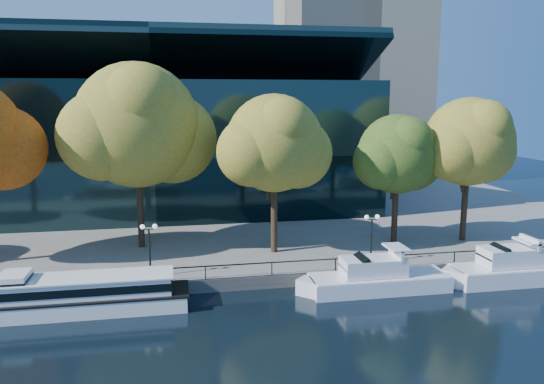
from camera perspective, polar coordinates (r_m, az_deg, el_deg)
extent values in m
plane|color=black|center=(37.39, -6.81, -12.32)|extent=(160.00, 160.00, 0.00)
cube|color=slate|center=(72.35, -8.75, -0.87)|extent=(90.00, 67.00, 1.00)
cube|color=#47443F|center=(40.05, -7.12, -10.00)|extent=(90.00, 0.25, 1.00)
cube|color=black|center=(39.76, -7.19, -7.94)|extent=(88.20, 0.08, 0.08)
cube|color=black|center=(39.92, -7.17, -8.62)|extent=(0.07, 0.07, 0.90)
cube|color=black|center=(66.82, -12.23, 4.60)|extent=(50.00, 24.00, 16.00)
cube|color=black|center=(62.60, -12.67, 12.93)|extent=(50.00, 17.14, 7.86)
cube|color=white|center=(38.69, -19.68, -11.21)|extent=(13.88, 3.37, 1.09)
cube|color=black|center=(38.50, -19.73, -10.43)|extent=(14.16, 3.44, 0.12)
cube|color=white|center=(38.21, -19.04, -9.55)|extent=(10.83, 2.76, 1.19)
cube|color=black|center=(38.19, -19.05, -9.48)|extent=(10.97, 2.83, 0.55)
cube|color=white|center=(38.00, -19.10, -8.63)|extent=(11.11, 2.90, 0.10)
cube|color=white|center=(39.10, -25.92, -9.12)|extent=(1.78, 2.36, 1.78)
cube|color=black|center=(39.04, -25.94, -8.84)|extent=(1.83, 2.43, 0.69)
cube|color=white|center=(40.85, 11.45, -9.58)|extent=(10.43, 2.98, 1.19)
cube|color=white|center=(39.27, 4.26, -10.22)|extent=(2.28, 2.28, 1.19)
cube|color=white|center=(40.65, 11.48, -8.76)|extent=(10.22, 2.92, 0.08)
cube|color=white|center=(40.23, 10.83, -7.85)|extent=(4.69, 2.24, 1.29)
cube|color=black|center=(39.74, 8.99, -7.87)|extent=(2.05, 2.15, 1.63)
cube|color=white|center=(40.62, 13.22, -6.37)|extent=(0.25, 2.32, 0.79)
cube|color=white|center=(40.51, 13.24, -5.83)|extent=(1.39, 2.32, 0.15)
cube|color=white|center=(45.87, 24.56, -8.03)|extent=(9.78, 3.04, 1.30)
cube|color=white|center=(43.31, 19.19, -8.72)|extent=(2.40, 2.40, 1.30)
cube|color=white|center=(45.67, 24.62, -7.23)|extent=(9.58, 2.98, 0.09)
cube|color=white|center=(45.18, 24.19, -6.33)|extent=(4.40, 2.28, 1.41)
cube|color=black|center=(44.45, 22.84, -6.35)|extent=(1.99, 2.19, 1.64)
cube|color=white|center=(45.87, 26.00, -4.89)|extent=(0.27, 2.37, 0.87)
cube|color=white|center=(45.84, 26.01, -4.76)|extent=(1.52, 2.37, 0.16)
sphere|color=#A9390D|center=(48.29, -26.98, 4.24)|extent=(6.87, 6.87, 6.87)
cylinder|color=black|center=(48.26, -14.03, -0.76)|extent=(0.56, 0.56, 8.69)
cylinder|color=black|center=(47.91, -13.59, 3.32)|extent=(1.33, 2.04, 4.33)
cylinder|color=black|center=(47.51, -14.69, 2.83)|extent=(1.22, 1.38, 3.88)
sphere|color=olive|center=(47.48, -14.37, 6.99)|extent=(10.80, 10.80, 10.80)
sphere|color=olive|center=(49.08, -10.70, 5.64)|extent=(8.10, 8.10, 8.10)
sphere|color=olive|center=(46.71, -17.73, 5.78)|extent=(7.56, 7.56, 7.56)
sphere|color=olive|center=(45.23, -13.96, 9.26)|extent=(6.48, 6.48, 6.48)
cylinder|color=black|center=(45.45, 0.23, -1.86)|extent=(0.56, 0.56, 7.55)
cylinder|color=black|center=(45.21, 0.81, 1.90)|extent=(1.20, 1.81, 3.78)
cylinder|color=black|center=(44.59, -0.20, 1.43)|extent=(1.10, 1.25, 3.38)
sphere|color=olive|center=(44.60, 0.23, 5.27)|extent=(8.24, 8.24, 8.24)
sphere|color=olive|center=(46.37, 2.71, 4.18)|extent=(6.18, 6.18, 6.18)
sphere|color=olive|center=(43.51, -2.23, 4.32)|extent=(5.77, 5.77, 5.77)
sphere|color=olive|center=(42.97, 1.19, 7.01)|extent=(4.94, 4.94, 4.94)
cylinder|color=black|center=(49.95, 13.09, -1.61)|extent=(0.56, 0.56, 6.55)
cylinder|color=black|center=(49.88, 13.65, 1.36)|extent=(1.08, 1.62, 3.29)
cylinder|color=black|center=(49.11, 12.91, 0.97)|extent=(1.00, 1.12, 2.94)
sphere|color=#324D18|center=(49.20, 13.32, 4.00)|extent=(7.19, 7.19, 7.19)
sphere|color=#324D18|center=(51.10, 14.83, 3.14)|extent=(5.39, 5.39, 5.39)
sphere|color=#324D18|center=(47.90, 11.67, 3.25)|extent=(5.03, 5.03, 5.03)
sphere|color=#324D18|center=(47.93, 14.47, 5.30)|extent=(4.31, 4.31, 4.31)
cylinder|color=black|center=(52.45, 20.01, -0.94)|extent=(0.56, 0.56, 7.39)
cylinder|color=black|center=(52.42, 20.57, 2.24)|extent=(1.18, 1.78, 3.70)
cylinder|color=black|center=(51.57, 19.98, 1.86)|extent=(1.08, 1.23, 3.30)
sphere|color=olive|center=(51.72, 20.39, 5.09)|extent=(8.06, 8.06, 8.06)
sphere|color=olive|center=(53.99, 21.69, 4.13)|extent=(6.05, 6.05, 6.05)
sphere|color=olive|center=(50.07, 18.83, 4.34)|extent=(5.65, 5.65, 5.65)
sphere|color=olive|center=(50.47, 21.82, 6.50)|extent=(4.84, 4.84, 4.84)
cylinder|color=black|center=(40.70, -13.01, -6.45)|extent=(0.14, 0.14, 3.60)
cube|color=black|center=(40.22, -13.12, -3.92)|extent=(0.90, 0.06, 0.06)
sphere|color=white|center=(40.20, -13.77, -3.66)|extent=(0.36, 0.36, 0.36)
sphere|color=white|center=(40.15, -12.49, -3.62)|extent=(0.36, 0.36, 0.36)
cylinder|color=black|center=(43.46, 10.62, -5.29)|extent=(0.14, 0.14, 3.60)
cube|color=black|center=(43.00, 10.70, -2.91)|extent=(0.90, 0.06, 0.06)
sphere|color=white|center=(42.80, 10.15, -2.68)|extent=(0.36, 0.36, 0.36)
sphere|color=white|center=(43.12, 11.27, -2.62)|extent=(0.36, 0.36, 0.36)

